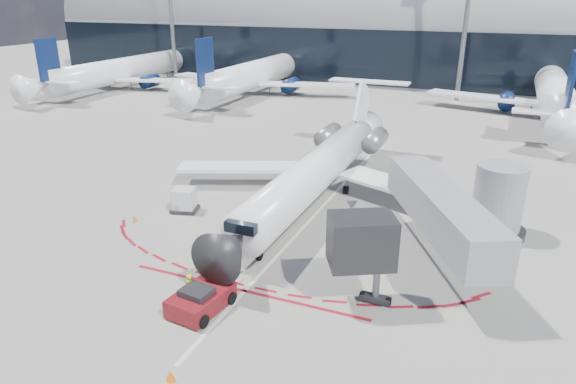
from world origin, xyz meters
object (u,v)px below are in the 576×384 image
at_px(pushback_tug, 201,299).
at_px(ramp_worker, 190,288).
at_px(uld_container, 184,200).
at_px(regional_jet, 322,166).

xyz_separation_m(pushback_tug, ramp_worker, (-0.82, 0.34, 0.24)).
height_order(ramp_worker, uld_container, uld_container).
distance_m(regional_jet, ramp_worker, 16.76).
bearing_deg(pushback_tug, ramp_worker, 164.10).
xyz_separation_m(regional_jet, uld_container, (-8.31, -6.54, -1.69)).
relative_size(regional_jet, uld_container, 13.79).
bearing_deg(regional_jet, ramp_worker, -94.40).
distance_m(pushback_tug, ramp_worker, 0.93).
bearing_deg(ramp_worker, regional_jet, -89.76).
xyz_separation_m(ramp_worker, uld_container, (-7.03, 10.08, 0.01)).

